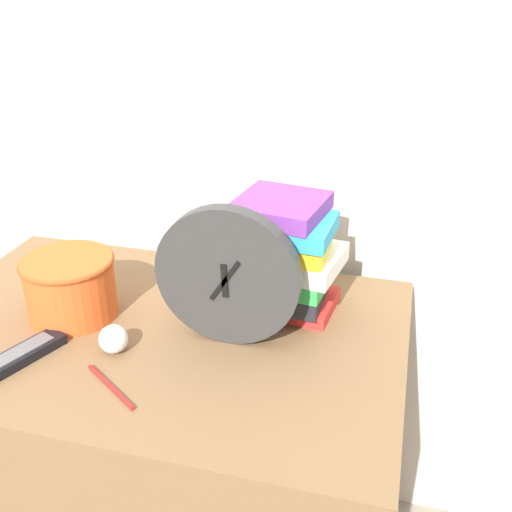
% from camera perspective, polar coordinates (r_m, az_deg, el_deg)
% --- Properties ---
extents(wall_back, '(6.00, 0.04, 2.40)m').
position_cam_1_polar(wall_back, '(1.46, -4.26, 16.20)').
color(wall_back, beige).
rests_on(wall_back, ground_plane).
extents(desk, '(1.02, 0.67, 0.77)m').
position_cam_1_polar(desk, '(1.52, -8.38, -19.04)').
color(desk, brown).
rests_on(desk, ground_plane).
extents(desk_clock, '(0.29, 0.04, 0.29)m').
position_cam_1_polar(desk_clock, '(1.15, -2.75, -2.00)').
color(desk_clock, '#333333').
rests_on(desk_clock, desk).
extents(book_stack, '(0.26, 0.20, 0.26)m').
position_cam_1_polar(book_stack, '(1.26, 2.31, -0.11)').
color(book_stack, red).
rests_on(book_stack, desk).
extents(basket, '(0.20, 0.20, 0.13)m').
position_cam_1_polar(basket, '(1.32, -17.28, -2.65)').
color(basket, '#E05623').
rests_on(basket, desk).
extents(tv_remote, '(0.11, 0.18, 0.02)m').
position_cam_1_polar(tv_remote, '(1.24, -21.54, -8.83)').
color(tv_remote, black).
rests_on(tv_remote, desk).
extents(crumpled_paper_ball, '(0.06, 0.06, 0.06)m').
position_cam_1_polar(crumpled_paper_ball, '(1.20, -13.42, -7.69)').
color(crumpled_paper_ball, white).
rests_on(crumpled_paper_ball, desk).
extents(pen, '(0.13, 0.09, 0.01)m').
position_cam_1_polar(pen, '(1.13, -13.71, -11.96)').
color(pen, '#B21E1E').
rests_on(pen, desk).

